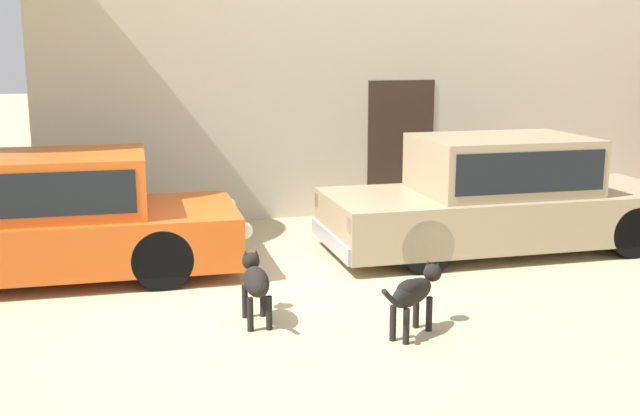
# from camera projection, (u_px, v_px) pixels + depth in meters

# --- Properties ---
(ground_plane) EXTENTS (80.00, 80.00, 0.00)m
(ground_plane) POSITION_uv_depth(u_px,v_px,m) (248.00, 300.00, 8.09)
(ground_plane) COLOR tan
(parked_sedan_nearest) EXTENTS (4.69, 1.92, 1.42)m
(parked_sedan_nearest) POSITION_uv_depth(u_px,v_px,m) (32.00, 214.00, 8.74)
(parked_sedan_nearest) COLOR #D15619
(parked_sedan_nearest) RESTS_ON ground_plane
(parked_sedan_second) EXTENTS (4.80, 1.83, 1.48)m
(parked_sedan_second) POSITION_uv_depth(u_px,v_px,m) (502.00, 194.00, 9.99)
(parked_sedan_second) COLOR tan
(parked_sedan_second) RESTS_ON ground_plane
(stray_dog_spotted) EXTENTS (0.84, 0.68, 0.63)m
(stray_dog_spotted) POSITION_uv_depth(u_px,v_px,m) (414.00, 291.00, 7.03)
(stray_dog_spotted) COLOR black
(stray_dog_spotted) RESTS_ON ground_plane
(stray_dog_tan) EXTENTS (0.26, 0.96, 0.64)m
(stray_dog_tan) POSITION_uv_depth(u_px,v_px,m) (256.00, 281.00, 7.36)
(stray_dog_tan) COLOR black
(stray_dog_tan) RESTS_ON ground_plane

